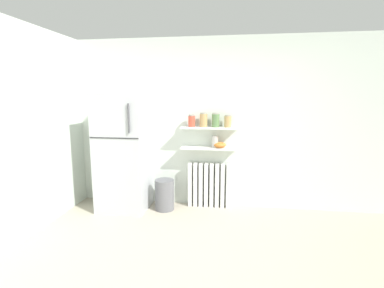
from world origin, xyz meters
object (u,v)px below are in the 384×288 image
object	(u,v)px
storage_jar_1	(204,120)
shelf_bowl	(220,145)
refrigerator	(123,152)
vase	(215,142)
radiator	(209,185)
trash_bin	(165,195)
storage_jar_0	(192,121)
storage_jar_3	(228,121)
storage_jar_2	(216,120)

from	to	relation	value
storage_jar_1	shelf_bowl	distance (m)	0.45
refrigerator	vase	xyz separation A→B (m)	(1.37, 0.21, 0.16)
radiator	trash_bin	distance (m)	0.71
radiator	vase	bearing A→B (deg)	-19.73
storage_jar_0	storage_jar_3	bearing A→B (deg)	0.00
vase	trash_bin	size ratio (longest dim) A/B	0.38
storage_jar_0	storage_jar_3	xyz separation A→B (m)	(0.54, 0.00, 0.00)
radiator	storage_jar_3	bearing A→B (deg)	-6.30
storage_jar_2	storage_jar_3	world-z (taller)	storage_jar_2
refrigerator	shelf_bowl	bearing A→B (deg)	8.43
storage_jar_0	storage_jar_2	size ratio (longest dim) A/B	0.86
storage_jar_0	vase	bearing A→B (deg)	0.00
radiator	storage_jar_1	bearing A→B (deg)	-161.67
storage_jar_0	storage_jar_2	distance (m)	0.36
radiator	refrigerator	bearing A→B (deg)	-169.27
storage_jar_3	shelf_bowl	bearing A→B (deg)	-180.00
storage_jar_0	vase	size ratio (longest dim) A/B	1.02
storage_jar_0	vase	distance (m)	0.47
radiator	storage_jar_3	distance (m)	1.05
refrigerator	storage_jar_3	xyz separation A→B (m)	(1.56, 0.21, 0.48)
storage_jar_0	storage_jar_3	world-z (taller)	storage_jar_3
radiator	shelf_bowl	distance (m)	0.67
storage_jar_1	storage_jar_3	world-z (taller)	storage_jar_1
storage_jar_3	trash_bin	bearing A→B (deg)	-168.15
refrigerator	vase	distance (m)	1.40
storage_jar_0	storage_jar_2	bearing A→B (deg)	0.00
radiator	storage_jar_0	size ratio (longest dim) A/B	3.80
radiator	storage_jar_0	xyz separation A→B (m)	(-0.27, -0.03, 1.01)
storage_jar_1	radiator	bearing A→B (deg)	18.33
refrigerator	shelf_bowl	world-z (taller)	refrigerator
storage_jar_2	trash_bin	xyz separation A→B (m)	(-0.75, -0.20, -1.14)
storage_jar_1	trash_bin	distance (m)	1.29
trash_bin	radiator	bearing A→B (deg)	18.82
storage_jar_1	storage_jar_3	size ratio (longest dim) A/B	1.15
radiator	storage_jar_1	xyz separation A→B (m)	(-0.09, -0.03, 1.02)
radiator	shelf_bowl	bearing A→B (deg)	-10.80
storage_jar_0	trash_bin	world-z (taller)	storage_jar_0
refrigerator	shelf_bowl	size ratio (longest dim) A/B	9.05
refrigerator	vase	bearing A→B (deg)	8.87
storage_jar_1	storage_jar_2	size ratio (longest dim) A/B	1.01
storage_jar_1	storage_jar_2	xyz separation A→B (m)	(0.18, 0.00, -0.00)
shelf_bowl	storage_jar_0	bearing A→B (deg)	180.00
radiator	shelf_bowl	world-z (taller)	shelf_bowl
refrigerator	radiator	world-z (taller)	refrigerator
refrigerator	storage_jar_2	world-z (taller)	refrigerator
storage_jar_0	shelf_bowl	xyz separation A→B (m)	(0.43, 0.00, -0.36)
storage_jar_0	shelf_bowl	distance (m)	0.56
storage_jar_3	shelf_bowl	world-z (taller)	storage_jar_3
vase	shelf_bowl	world-z (taller)	vase
storage_jar_2	trash_bin	world-z (taller)	storage_jar_2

